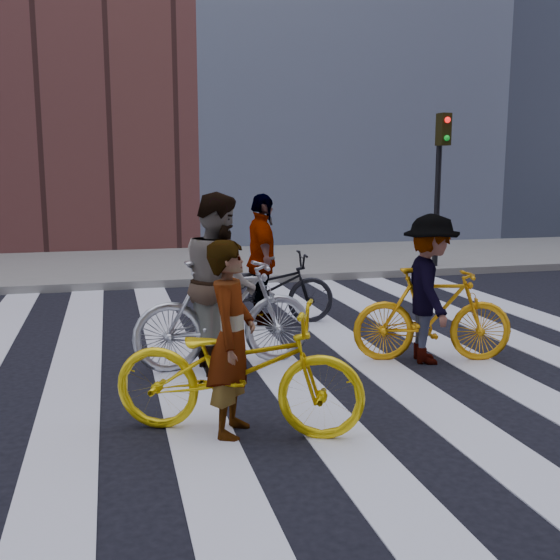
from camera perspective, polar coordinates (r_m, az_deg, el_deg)
name	(u,v)px	position (r m, az deg, el deg)	size (l,w,h in m)	color
ground	(316,355)	(7.87, 3.12, -6.55)	(100.00, 100.00, 0.00)	black
sidewalk_far	(216,263)	(15.03, -5.61, 1.47)	(100.00, 5.00, 0.15)	gray
zebra_crosswalk	(316,355)	(7.87, 3.12, -6.51)	(8.25, 10.00, 0.01)	silver
traffic_signal	(440,165)	(14.21, 13.79, 9.70)	(0.22, 0.42, 3.33)	black
bike_yellow_left	(238,369)	(5.48, -3.69, -7.76)	(0.74, 2.11, 1.11)	yellow
bike_silver_mid	(224,314)	(7.28, -4.86, -2.94)	(0.58, 2.04, 1.22)	#B4B7BF
bike_yellow_right	(433,315)	(7.70, 13.15, -2.97)	(0.51, 1.82, 1.09)	orange
bike_dark_rear	(266,289)	(9.30, -1.24, -0.77)	(0.68, 1.96, 1.03)	black
rider_left	(232,339)	(5.40, -4.24, -5.13)	(0.60, 0.39, 1.63)	slate
rider_mid	(220,281)	(7.20, -5.29, -0.12)	(0.95, 0.74, 1.95)	slate
rider_right	(430,289)	(7.62, 12.91, -0.76)	(1.10, 0.63, 1.70)	slate
rider_rear	(262,260)	(9.22, -1.56, 1.76)	(1.09, 0.45, 1.86)	slate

